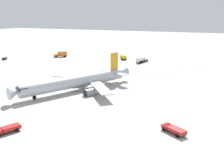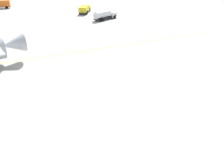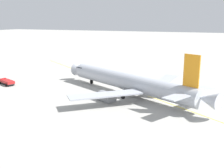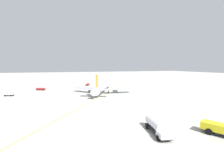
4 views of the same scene
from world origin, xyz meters
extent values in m
plane|color=#ADAAA3|center=(0.00, 0.00, 0.00)|extent=(600.00, 600.00, 0.00)
cylinder|color=#B2B7C1|center=(2.58, 3.32, 2.96)|extent=(19.43, 34.38, 3.75)
cone|color=#B2B7C1|center=(-5.98, -14.12, 2.96)|extent=(4.52, 4.26, 3.56)
cone|color=#B2B7C1|center=(11.27, 21.03, 3.26)|extent=(4.62, 5.00, 3.19)
cube|color=black|center=(-5.01, -12.14, 3.81)|extent=(3.92, 3.56, 0.70)
ellipsoid|color=slate|center=(3.38, 4.96, 1.93)|extent=(8.81, 13.27, 2.06)
cube|color=orange|center=(9.64, 17.72, 7.77)|extent=(1.63, 2.98, 5.87)
cube|color=#B2B7C1|center=(12.88, 16.13, 3.71)|extent=(6.27, 4.85, 0.20)
cube|color=#B2B7C1|center=(6.41, 19.31, 3.71)|extent=(6.27, 4.85, 0.20)
cube|color=#B2B7C1|center=(12.17, 2.05, 2.30)|extent=(12.40, 13.24, 0.28)
cube|color=#B2B7C1|center=(-4.30, 10.13, 2.30)|extent=(14.82, 4.63, 0.28)
cylinder|color=gray|center=(9.17, 0.90, 0.78)|extent=(3.86, 4.34, 2.54)
cylinder|color=black|center=(8.35, -0.76, 0.78)|extent=(2.01, 1.09, 2.16)
cylinder|color=gray|center=(-3.37, 7.05, 0.78)|extent=(3.86, 4.34, 2.54)
cylinder|color=black|center=(-4.18, 5.40, 0.78)|extent=(2.01, 1.09, 2.16)
cylinder|color=#9EA0A5|center=(-3.53, -9.11, 1.43)|extent=(0.20, 0.20, 1.75)
cylinder|color=black|center=(-3.53, -9.11, 0.55)|extent=(0.75, 1.12, 1.10)
cylinder|color=#9EA0A5|center=(6.32, 3.52, 1.43)|extent=(0.20, 0.20, 1.75)
cylinder|color=black|center=(6.32, 3.52, 0.55)|extent=(0.75, 1.12, 1.10)
cylinder|color=#9EA0A5|center=(0.44, 6.40, 1.43)|extent=(0.20, 0.20, 1.75)
cylinder|color=black|center=(0.44, 6.40, 0.55)|extent=(0.75, 1.12, 1.10)
cube|color=yellow|center=(-6.02, 65.88, 1.70)|extent=(5.53, 7.70, 1.60)
cylinder|color=black|center=(-6.42, 63.64, 0.70)|extent=(0.86, 1.38, 1.40)
cylinder|color=black|center=(-4.03, 64.78, 0.70)|extent=(0.86, 1.38, 1.40)
cube|color=#232326|center=(6.07, 60.65, 0.65)|extent=(3.79, 9.32, 0.20)
cube|color=silver|center=(6.64, 63.93, 1.30)|extent=(3.04, 2.82, 1.10)
cube|color=black|center=(6.83, 65.02, 1.47)|extent=(2.23, 0.46, 0.62)
cylinder|color=silver|center=(5.85, 59.37, 1.81)|extent=(3.19, 6.74, 2.12)
cylinder|color=black|center=(5.30, 64.00, 0.55)|extent=(0.46, 1.13, 1.10)
cylinder|color=black|center=(7.93, 63.55, 0.55)|extent=(0.46, 1.13, 1.10)
cylinder|color=black|center=(4.26, 58.02, 0.55)|extent=(0.46, 1.13, 1.10)
cylinder|color=black|center=(6.90, 57.56, 0.55)|extent=(0.46, 1.13, 1.10)
cube|color=#232326|center=(37.32, -14.93, 0.48)|extent=(5.49, 4.18, 0.20)
cube|color=red|center=(35.69, -13.95, 0.91)|extent=(2.37, 2.47, 0.65)
cube|color=black|center=(35.08, -13.58, 1.00)|extent=(0.89, 1.41, 0.36)
cube|color=red|center=(38.11, -15.40, 0.93)|extent=(4.07, 3.48, 0.70)
cube|color=red|center=(35.69, -13.95, 1.33)|extent=(1.20, 1.45, 0.16)
cylinder|color=black|center=(35.20, -14.76, 0.38)|extent=(0.80, 0.63, 0.76)
cylinder|color=black|center=(36.18, -13.14, 0.38)|extent=(0.80, 0.63, 0.76)
cylinder|color=black|center=(38.32, -16.64, 0.38)|extent=(0.80, 0.63, 0.76)
cylinder|color=black|center=(39.30, -15.01, 0.38)|extent=(0.80, 0.63, 0.76)
cube|color=#232326|center=(50.13, 0.25, 0.50)|extent=(4.34, 2.60, 0.20)
cube|color=white|center=(48.74, 0.54, 0.88)|extent=(1.62, 2.35, 0.55)
cube|color=black|center=(48.25, 0.64, 0.96)|extent=(0.44, 1.78, 0.31)
cube|color=white|center=(50.83, 0.11, 0.95)|extent=(3.02, 2.63, 0.70)
cylinder|color=black|center=(48.53, -0.51, 0.40)|extent=(0.84, 0.44, 0.80)
cylinder|color=black|center=(48.96, 1.59, 0.40)|extent=(0.84, 0.44, 0.80)
cylinder|color=black|center=(51.19, -1.06, 0.40)|extent=(0.84, 0.44, 0.80)
cylinder|color=black|center=(51.62, 1.04, 0.40)|extent=(0.84, 0.44, 0.80)
cube|color=#232326|center=(6.09, -28.99, 0.48)|extent=(3.58, 5.79, 0.20)
cube|color=red|center=(5.35, -30.80, 0.91)|extent=(2.36, 2.26, 0.65)
cube|color=black|center=(5.08, -31.49, 1.00)|extent=(1.48, 0.66, 0.36)
cube|color=red|center=(6.45, -28.11, 0.93)|extent=(3.13, 4.15, 0.70)
cube|color=red|center=(5.35, -30.80, 1.33)|extent=(1.43, 1.05, 0.16)
cylinder|color=black|center=(6.22, -31.16, 0.38)|extent=(0.55, 0.81, 0.76)
cylinder|color=black|center=(4.49, -30.45, 0.38)|extent=(0.55, 0.81, 0.76)
cylinder|color=black|center=(7.63, -27.68, 0.38)|extent=(0.55, 0.81, 0.76)
cylinder|color=black|center=(5.91, -26.97, 0.38)|extent=(0.55, 0.81, 0.76)
cube|color=yellow|center=(1.98, 7.91, 0.00)|extent=(71.19, 103.52, 0.01)
cone|color=orange|center=(27.88, -38.08, 0.28)|extent=(0.36, 0.36, 0.55)
cylinder|color=white|center=(27.88, -38.08, 0.30)|extent=(0.22, 0.22, 0.06)
cone|color=orange|center=(30.02, -41.58, 0.28)|extent=(0.36, 0.36, 0.55)
cylinder|color=white|center=(30.02, -41.58, 0.30)|extent=(0.22, 0.22, 0.06)
camera|label=1|loc=(46.12, -65.20, 23.57)|focal=42.12mm
camera|label=2|loc=(45.52, -4.26, 15.40)|focal=37.18mm
camera|label=3|loc=(58.70, 23.20, 16.77)|focal=43.50mm
camera|label=4|loc=(25.96, 88.52, 14.78)|focal=24.97mm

